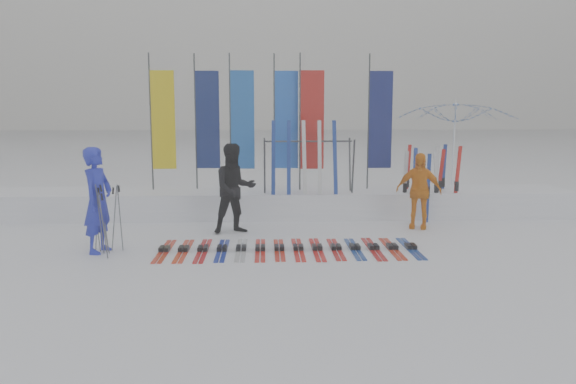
{
  "coord_description": "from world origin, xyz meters",
  "views": [
    {
      "loc": [
        -0.23,
        -8.58,
        2.51
      ],
      "look_at": [
        0.2,
        1.6,
        1.0
      ],
      "focal_mm": 35.0,
      "sensor_mm": 36.0,
      "label": 1
    }
  ],
  "objects_px": {
    "tent_canopy": "(454,152)",
    "person_black": "(235,189)",
    "person_yellow": "(419,191)",
    "person_blue": "(98,200)",
    "ski_row": "(288,248)",
    "ski_rack": "(308,159)"
  },
  "relations": [
    {
      "from": "tent_canopy",
      "to": "person_black",
      "type": "bearing_deg",
      "value": -150.13
    },
    {
      "from": "person_yellow",
      "to": "tent_canopy",
      "type": "distance_m",
      "value": 3.42
    },
    {
      "from": "person_blue",
      "to": "ski_row",
      "type": "distance_m",
      "value": 3.45
    },
    {
      "from": "person_yellow",
      "to": "ski_row",
      "type": "distance_m",
      "value": 3.43
    },
    {
      "from": "person_blue",
      "to": "person_black",
      "type": "height_order",
      "value": "person_blue"
    },
    {
      "from": "person_blue",
      "to": "ski_rack",
      "type": "bearing_deg",
      "value": -38.52
    },
    {
      "from": "person_black",
      "to": "tent_canopy",
      "type": "bearing_deg",
      "value": 11.58
    },
    {
      "from": "person_yellow",
      "to": "ski_rack",
      "type": "height_order",
      "value": "ski_rack"
    },
    {
      "from": "person_black",
      "to": "ski_row",
      "type": "xyz_separation_m",
      "value": [
        1.02,
        -1.48,
        -0.88
      ]
    },
    {
      "from": "person_yellow",
      "to": "person_blue",
      "type": "bearing_deg",
      "value": -142.92
    },
    {
      "from": "person_blue",
      "to": "person_black",
      "type": "xyz_separation_m",
      "value": [
        2.31,
        1.47,
        -0.02
      ]
    },
    {
      "from": "ski_rack",
      "to": "tent_canopy",
      "type": "bearing_deg",
      "value": 23.26
    },
    {
      "from": "person_yellow",
      "to": "ski_rack",
      "type": "distance_m",
      "value": 2.61
    },
    {
      "from": "person_blue",
      "to": "tent_canopy",
      "type": "height_order",
      "value": "tent_canopy"
    },
    {
      "from": "ski_row",
      "to": "ski_rack",
      "type": "bearing_deg",
      "value": 78.79
    },
    {
      "from": "person_black",
      "to": "ski_row",
      "type": "height_order",
      "value": "person_black"
    },
    {
      "from": "tent_canopy",
      "to": "ski_rack",
      "type": "relative_size",
      "value": 1.53
    },
    {
      "from": "person_blue",
      "to": "person_yellow",
      "type": "xyz_separation_m",
      "value": [
        6.17,
        1.77,
        -0.13
      ]
    },
    {
      "from": "ski_rack",
      "to": "person_black",
      "type": "bearing_deg",
      "value": -137.09
    },
    {
      "from": "person_blue",
      "to": "person_black",
      "type": "distance_m",
      "value": 2.74
    },
    {
      "from": "person_yellow",
      "to": "tent_canopy",
      "type": "relative_size",
      "value": 0.51
    },
    {
      "from": "person_blue",
      "to": "person_black",
      "type": "bearing_deg",
      "value": -43.16
    }
  ]
}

